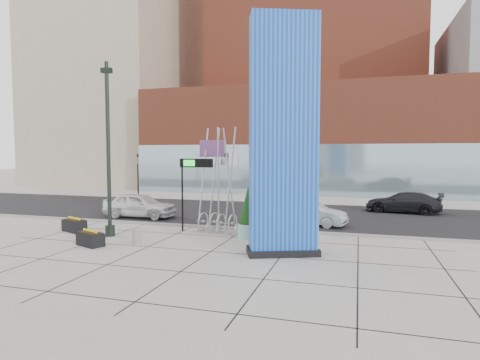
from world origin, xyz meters
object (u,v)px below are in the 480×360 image
(lamp_post, at_px, (109,166))
(car_silver_mid, at_px, (311,214))
(car_white_west, at_px, (140,205))
(overhead_street_sign, at_px, (194,169))
(concrete_bollard, at_px, (137,236))
(blue_pylon, at_px, (283,140))
(public_art_sculpture, at_px, (218,205))

(lamp_post, relative_size, car_silver_mid, 2.13)
(car_white_west, bearing_deg, overhead_street_sign, -122.58)
(lamp_post, xyz_separation_m, concrete_bollard, (2.21, -1.16, -3.17))
(blue_pylon, bearing_deg, lamp_post, 151.84)
(blue_pylon, relative_size, lamp_post, 1.12)
(overhead_street_sign, height_order, car_silver_mid, overhead_street_sign)
(concrete_bollard, height_order, car_silver_mid, car_silver_mid)
(lamp_post, relative_size, overhead_street_sign, 2.23)
(overhead_street_sign, bearing_deg, concrete_bollard, -111.52)
(lamp_post, xyz_separation_m, overhead_street_sign, (3.61, 2.25, -0.21))
(public_art_sculpture, distance_m, car_silver_mid, 5.67)
(concrete_bollard, relative_size, car_silver_mid, 0.18)
(concrete_bollard, relative_size, car_white_west, 0.16)
(blue_pylon, relative_size, public_art_sculpture, 1.76)
(car_white_west, distance_m, car_silver_mid, 10.91)
(overhead_street_sign, relative_size, car_white_west, 0.82)
(blue_pylon, xyz_separation_m, public_art_sculpture, (-4.10, 3.55, -3.24))
(blue_pylon, bearing_deg, public_art_sculpture, 117.97)
(overhead_street_sign, distance_m, car_white_west, 6.60)
(lamp_post, xyz_separation_m, public_art_sculpture, (4.90, 2.44, -2.09))
(lamp_post, bearing_deg, blue_pylon, -7.04)
(lamp_post, distance_m, overhead_street_sign, 4.26)
(public_art_sculpture, xyz_separation_m, concrete_bollard, (-2.69, -3.60, -1.08))
(blue_pylon, distance_m, car_silver_mid, 8.07)
(blue_pylon, xyz_separation_m, overhead_street_sign, (-5.39, 3.36, -1.36))
(concrete_bollard, xyz_separation_m, car_white_west, (-3.76, 6.66, 0.44))
(blue_pylon, relative_size, overhead_street_sign, 2.50)
(blue_pylon, bearing_deg, concrete_bollard, 159.33)
(car_white_west, bearing_deg, public_art_sculpture, -115.76)
(public_art_sculpture, bearing_deg, overhead_street_sign, -161.07)
(concrete_bollard, bearing_deg, car_silver_mid, 44.58)
(public_art_sculpture, bearing_deg, car_silver_mid, 48.25)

